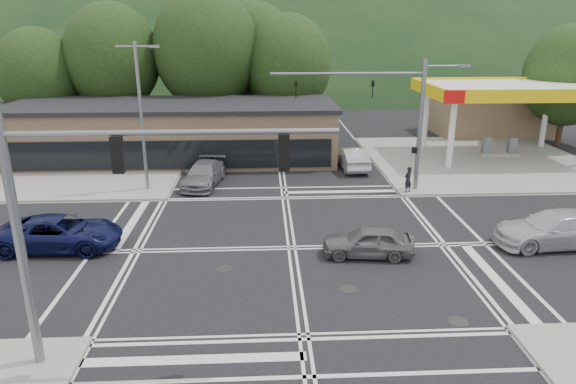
{
  "coord_description": "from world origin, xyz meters",
  "views": [
    {
      "loc": [
        -1.27,
        -21.87,
        10.0
      ],
      "look_at": [
        0.03,
        4.08,
        1.4
      ],
      "focal_mm": 32.0,
      "sensor_mm": 36.0,
      "label": 1
    }
  ],
  "objects_px": {
    "car_blue_west": "(60,233)",
    "car_grey_center": "(368,241)",
    "car_queue_a": "(352,158)",
    "car_queue_b": "(319,150)",
    "pedestrian": "(408,179)",
    "car_northbound": "(204,174)",
    "car_silver_east": "(555,229)"
  },
  "relations": [
    {
      "from": "car_blue_west",
      "to": "car_queue_a",
      "type": "distance_m",
      "value": 20.5
    },
    {
      "from": "car_blue_west",
      "to": "car_northbound",
      "type": "distance_m",
      "value": 11.06
    },
    {
      "from": "car_queue_a",
      "to": "car_silver_east",
      "type": "bearing_deg",
      "value": 115.22
    },
    {
      "from": "car_grey_center",
      "to": "car_northbound",
      "type": "distance_m",
      "value": 13.91
    },
    {
      "from": "car_silver_east",
      "to": "car_queue_b",
      "type": "distance_m",
      "value": 18.62
    },
    {
      "from": "car_silver_east",
      "to": "car_queue_a",
      "type": "relative_size",
      "value": 1.19
    },
    {
      "from": "car_blue_west",
      "to": "car_silver_east",
      "type": "bearing_deg",
      "value": -90.93
    },
    {
      "from": "car_queue_a",
      "to": "car_northbound",
      "type": "distance_m",
      "value": 10.81
    },
    {
      "from": "car_queue_b",
      "to": "car_northbound",
      "type": "bearing_deg",
      "value": 29.35
    },
    {
      "from": "pedestrian",
      "to": "car_queue_b",
      "type": "bearing_deg",
      "value": -96.06
    },
    {
      "from": "car_queue_a",
      "to": "car_grey_center",
      "type": "bearing_deg",
      "value": 80.8
    },
    {
      "from": "car_blue_west",
      "to": "car_silver_east",
      "type": "height_order",
      "value": "car_silver_east"
    },
    {
      "from": "car_queue_b",
      "to": "pedestrian",
      "type": "height_order",
      "value": "pedestrian"
    },
    {
      "from": "car_blue_west",
      "to": "pedestrian",
      "type": "xyz_separation_m",
      "value": [
        18.22,
        7.0,
        0.18
      ]
    },
    {
      "from": "car_blue_west",
      "to": "car_northbound",
      "type": "height_order",
      "value": "car_blue_west"
    },
    {
      "from": "car_silver_east",
      "to": "car_northbound",
      "type": "bearing_deg",
      "value": -123.09
    },
    {
      "from": "car_grey_center",
      "to": "car_northbound",
      "type": "height_order",
      "value": "car_northbound"
    },
    {
      "from": "car_grey_center",
      "to": "pedestrian",
      "type": "height_order",
      "value": "pedestrian"
    },
    {
      "from": "car_northbound",
      "to": "car_silver_east",
      "type": "bearing_deg",
      "value": -21.5
    },
    {
      "from": "car_grey_center",
      "to": "car_queue_b",
      "type": "distance_m",
      "value": 16.79
    },
    {
      "from": "car_grey_center",
      "to": "pedestrian",
      "type": "distance_m",
      "value": 9.44
    },
    {
      "from": "car_queue_a",
      "to": "car_queue_b",
      "type": "relative_size",
      "value": 0.95
    },
    {
      "from": "car_queue_a",
      "to": "car_northbound",
      "type": "relative_size",
      "value": 0.95
    },
    {
      "from": "car_blue_west",
      "to": "car_grey_center",
      "type": "bearing_deg",
      "value": -94.97
    },
    {
      "from": "car_blue_west",
      "to": "car_grey_center",
      "type": "xyz_separation_m",
      "value": [
        14.1,
        -1.49,
        -0.08
      ]
    },
    {
      "from": "car_queue_a",
      "to": "car_queue_b",
      "type": "distance_m",
      "value": 3.16
    },
    {
      "from": "car_queue_b",
      "to": "pedestrian",
      "type": "distance_m",
      "value": 9.46
    },
    {
      "from": "car_queue_a",
      "to": "car_northbound",
      "type": "bearing_deg",
      "value": 16.41
    },
    {
      "from": "car_silver_east",
      "to": "car_queue_a",
      "type": "height_order",
      "value": "car_silver_east"
    },
    {
      "from": "car_grey_center",
      "to": "pedestrian",
      "type": "relative_size",
      "value": 2.54
    },
    {
      "from": "car_queue_b",
      "to": "pedestrian",
      "type": "relative_size",
      "value": 3.13
    },
    {
      "from": "car_queue_a",
      "to": "pedestrian",
      "type": "xyz_separation_m",
      "value": [
        2.37,
        -6.0,
        0.17
      ]
    }
  ]
}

